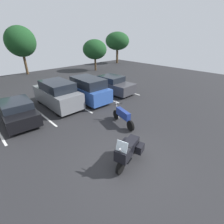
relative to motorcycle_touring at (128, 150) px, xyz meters
name	(u,v)px	position (x,y,z in m)	size (l,w,h in m)	color
ground	(128,163)	(0.03, 0.00, -0.72)	(44.00, 44.00, 0.10)	#262628
motorcycle_touring	(128,150)	(0.00, 0.00, 0.00)	(2.04, 1.07, 1.43)	black
motorcycle_second	(123,116)	(2.25, 2.39, -0.11)	(0.80, 2.16, 1.24)	black
parking_stripes	(40,113)	(-0.80, 7.32, -0.67)	(16.04, 4.90, 0.01)	silver
car_black	(17,110)	(-2.13, 7.33, -0.01)	(2.09, 4.42, 1.35)	black
car_grey	(57,94)	(0.75, 7.59, 0.27)	(1.85, 4.42, 1.93)	slate
car_blue	(87,89)	(3.06, 7.15, 0.27)	(1.93, 4.61, 1.92)	#2D519E
car_charcoal	(110,84)	(5.95, 7.42, 0.05)	(2.03, 4.84, 1.51)	#38383D
tree_right	(21,42)	(2.86, 20.72, 3.42)	(3.69, 3.69, 5.96)	#4C3823
tree_rear	(117,41)	(18.47, 18.98, 3.13)	(4.25, 4.25, 5.36)	#4C3823
tree_far_left	(95,50)	(11.19, 16.32, 2.28)	(3.40, 3.40, 4.32)	#4C3823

